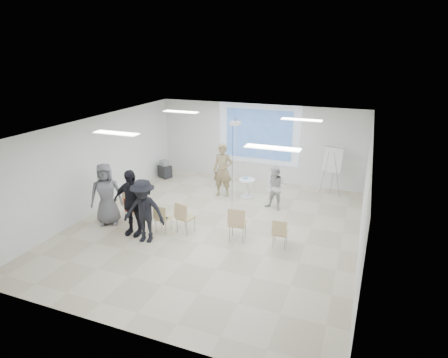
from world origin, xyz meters
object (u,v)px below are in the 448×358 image
(player_right, at_px, (275,186))
(chair_far_left, at_px, (132,203))
(flipchart_easel, at_px, (333,160))
(player_left, at_px, (223,167))
(audience_outer, at_px, (106,191))
(pedestal_table, at_px, (247,187))
(laptop, at_px, (164,217))
(av_cart, at_px, (165,170))
(chair_right_far, at_px, (280,231))
(chair_left_mid, at_px, (136,210))
(chair_right_inner, at_px, (237,222))
(audience_mid, at_px, (144,207))
(chair_left_inner, at_px, (162,217))
(chair_center, at_px, (184,216))
(audience_left, at_px, (131,198))

(player_right, distance_m, chair_far_left, 4.51)
(flipchart_easel, bearing_deg, chair_far_left, -125.18)
(player_left, distance_m, audience_outer, 4.06)
(pedestal_table, distance_m, audience_outer, 4.74)
(laptop, relative_size, av_cart, 0.42)
(pedestal_table, height_order, chair_right_far, chair_right_far)
(chair_left_mid, distance_m, chair_right_far, 4.24)
(chair_right_inner, distance_m, audience_mid, 2.51)
(audience_mid, bearing_deg, player_left, 70.78)
(chair_left_mid, relative_size, audience_mid, 0.42)
(player_left, relative_size, laptop, 7.00)
(chair_left_inner, relative_size, chair_center, 0.89)
(audience_outer, bearing_deg, audience_left, -48.38)
(chair_right_inner, relative_size, audience_mid, 0.49)
(audience_outer, bearing_deg, chair_right_far, -28.27)
(player_left, xyz_separation_m, chair_right_far, (2.72, -2.91, -0.58))
(laptop, bearing_deg, chair_right_far, -175.67)
(av_cart, bearing_deg, chair_center, -30.19)
(player_left, relative_size, chair_right_far, 2.61)
(chair_left_mid, bearing_deg, audience_outer, 177.07)
(player_right, relative_size, chair_right_inner, 1.63)
(chair_center, xyz_separation_m, flipchart_easel, (3.53, 4.50, 0.76))
(player_left, xyz_separation_m, chair_far_left, (-1.84, -2.85, -0.50))
(chair_right_inner, height_order, audience_outer, audience_outer)
(pedestal_table, height_order, audience_outer, audience_outer)
(pedestal_table, height_order, audience_mid, audience_mid)
(chair_right_far, bearing_deg, chair_right_inner, -179.61)
(chair_left_inner, xyz_separation_m, audience_outer, (-1.81, -0.04, 0.55))
(chair_left_mid, bearing_deg, player_right, 25.16)
(chair_far_left, height_order, chair_right_inner, chair_right_inner)
(av_cart, bearing_deg, chair_right_far, -10.58)
(pedestal_table, relative_size, audience_mid, 0.35)
(chair_center, bearing_deg, audience_mid, -122.06)
(chair_right_far, distance_m, audience_outer, 5.15)
(player_right, distance_m, audience_left, 4.54)
(chair_far_left, distance_m, laptop, 1.30)
(player_left, relative_size, player_right, 1.33)
(audience_outer, bearing_deg, av_cart, 64.14)
(av_cart, bearing_deg, audience_left, -46.79)
(audience_left, distance_m, audience_outer, 1.13)
(laptop, height_order, audience_outer, audience_outer)
(pedestal_table, distance_m, chair_far_left, 4.01)
(player_left, bearing_deg, flipchart_easel, 17.31)
(chair_right_far, bearing_deg, player_right, 104.26)
(chair_right_inner, xyz_separation_m, laptop, (-2.15, -0.19, -0.14))
(chair_center, bearing_deg, laptop, -158.60)
(audience_outer, relative_size, flipchart_easel, 1.17)
(chair_center, xyz_separation_m, laptop, (-0.60, -0.09, -0.10))
(chair_left_inner, xyz_separation_m, av_cart, (-2.31, 4.22, -0.16))
(chair_far_left, xyz_separation_m, flipchart_easel, (5.39, 4.28, 0.75))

